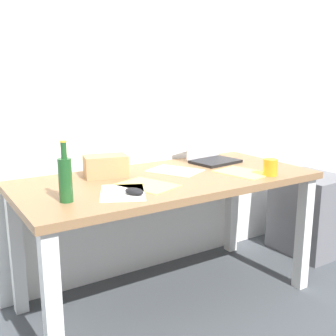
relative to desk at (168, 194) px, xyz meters
name	(u,v)px	position (x,y,z in m)	size (l,w,h in m)	color
ground_plane	(168,298)	(0.00, 0.00, -0.66)	(8.00, 8.00, 0.00)	#42474C
back_wall	(129,78)	(0.00, 0.45, 0.64)	(5.20, 0.08, 2.60)	white
desk	(168,194)	(0.00, 0.00, 0.00)	(1.68, 0.79, 0.76)	olive
laptop_right	(212,155)	(0.46, 0.19, 0.14)	(0.32, 0.26, 0.21)	black
beer_bottle	(65,178)	(-0.64, -0.15, 0.21)	(0.06, 0.06, 0.28)	#1E5123
computer_mouse	(134,191)	(-0.33, -0.22, 0.12)	(0.06, 0.10, 0.03)	black
cardboard_box	(106,166)	(-0.29, 0.19, 0.16)	(0.24, 0.15, 0.12)	tan
coffee_mug	(270,167)	(0.51, -0.29, 0.15)	(0.08, 0.08, 0.10)	gold
paper_sheet_front_left	(123,193)	(-0.36, -0.16, 0.10)	(0.21, 0.30, 0.00)	white
paper_yellow_folder	(147,185)	(-0.19, -0.10, 0.10)	(0.21, 0.30, 0.00)	#F4E06B
paper_sheet_near_back	(175,171)	(0.11, 0.10, 0.10)	(0.21, 0.30, 0.00)	white
paper_sheet_front_right	(242,173)	(0.42, -0.15, 0.10)	(0.21, 0.30, 0.00)	#F4E06B
filing_cabinet	(309,213)	(1.27, 0.01, -0.36)	(0.40, 0.48, 0.60)	slate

